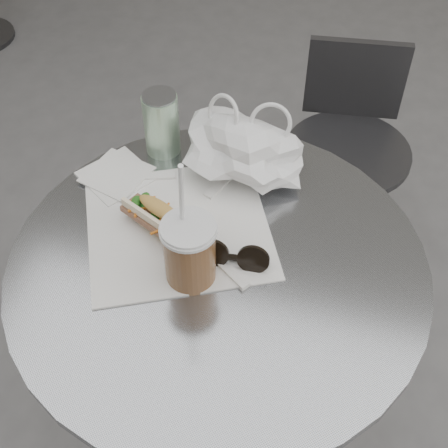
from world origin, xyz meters
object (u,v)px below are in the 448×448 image
(banh_mi, at_px, (160,219))
(iced_coffee, at_px, (189,251))
(chair_far, at_px, (342,174))
(sunglasses, at_px, (233,257))
(cafe_table, at_px, (219,342))
(drink_can, at_px, (161,123))

(banh_mi, xyz_separation_m, iced_coffee, (0.09, -0.08, 0.03))
(chair_far, relative_size, iced_coffee, 2.43)
(chair_far, relative_size, sunglasses, 5.18)
(banh_mi, bearing_deg, cafe_table, 5.97)
(banh_mi, distance_m, drink_can, 0.24)
(iced_coffee, height_order, drink_can, iced_coffee)
(chair_far, distance_m, banh_mi, 0.91)
(cafe_table, relative_size, banh_mi, 3.60)
(chair_far, distance_m, iced_coffee, 0.97)
(cafe_table, bearing_deg, iced_coffee, -131.92)
(iced_coffee, height_order, sunglasses, iced_coffee)
(iced_coffee, xyz_separation_m, sunglasses, (0.07, 0.04, -0.05))
(iced_coffee, bearing_deg, chair_far, 75.76)
(sunglasses, relative_size, drink_can, 0.95)
(iced_coffee, bearing_deg, drink_can, 117.82)
(iced_coffee, distance_m, sunglasses, 0.09)
(chair_far, xyz_separation_m, iced_coffee, (-0.20, -0.81, 0.50))
(cafe_table, height_order, sunglasses, sunglasses)
(iced_coffee, bearing_deg, sunglasses, 33.35)
(chair_far, bearing_deg, iced_coffee, 67.77)
(iced_coffee, bearing_deg, cafe_table, 48.08)
(banh_mi, bearing_deg, sunglasses, 9.86)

